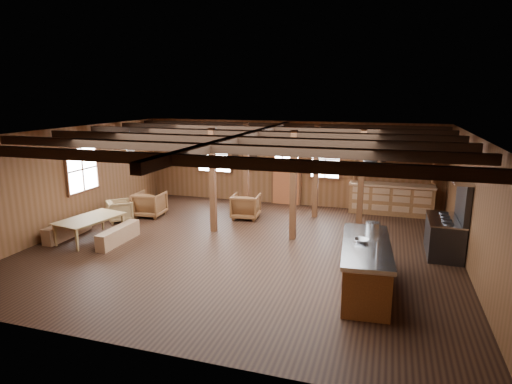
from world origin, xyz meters
TOP-DOWN VIEW (x-y plane):
  - room at (0.00, 0.00)m, footprint 10.04×9.04m
  - ceiling_joists at (0.00, 0.18)m, footprint 9.80×8.82m
  - timber_posts at (0.52, 2.08)m, footprint 3.95×2.35m
  - back_door at (0.00, 4.45)m, footprint 1.02×0.08m
  - window_back_left at (-2.60, 4.46)m, footprint 1.32×0.06m
  - window_back_right at (1.30, 4.46)m, footprint 1.02×0.06m
  - window_left at (-4.96, 0.50)m, footprint 0.14×1.24m
  - notice_boards at (-1.50, 4.46)m, footprint 1.08×0.03m
  - back_counter at (3.40, 4.20)m, footprint 2.55×0.60m
  - pendant_lamps at (-2.25, 1.00)m, footprint 1.86×2.36m
  - pot_rack at (2.97, 0.26)m, footprint 0.45×3.00m
  - kitchen_island at (2.96, -1.51)m, footprint 1.07×2.56m
  - step_stool at (3.00, -0.05)m, footprint 0.50×0.40m
  - commercial_range at (4.65, 0.96)m, footprint 0.78×1.49m
  - dining_table at (-3.90, -0.62)m, footprint 1.21×1.80m
  - bench_wall at (-4.65, -0.62)m, footprint 0.29×1.52m
  - bench_aisle at (-3.11, -0.62)m, footprint 0.28×1.49m
  - armchair_a at (-3.62, 1.75)m, footprint 0.86×0.89m
  - armchair_b at (-0.75, 2.41)m, footprint 0.88×0.90m
  - armchair_c at (-4.20, 1.05)m, footprint 0.96×0.96m
  - counter_pot at (3.03, -0.66)m, footprint 0.29×0.29m
  - bowl at (2.87, -1.45)m, footprint 0.30×0.30m

SIDE VIEW (x-z plane):
  - step_stool at x=3.00m, z-range 0.00..0.39m
  - bench_aisle at x=-3.11m, z-range 0.00..0.41m
  - bench_wall at x=-4.65m, z-range 0.00..0.42m
  - dining_table at x=-3.90m, z-range 0.00..0.59m
  - armchair_c at x=-4.20m, z-range 0.00..0.62m
  - armchair_b at x=-0.75m, z-range 0.00..0.74m
  - armchair_a at x=-3.62m, z-range 0.00..0.76m
  - kitchen_island at x=2.96m, z-range -0.12..1.08m
  - back_counter at x=3.40m, z-range -0.62..1.83m
  - commercial_range at x=4.65m, z-range -0.31..1.52m
  - back_door at x=0.00m, z-range -0.19..1.96m
  - bowl at x=2.87m, z-range 0.94..1.01m
  - counter_pot at x=3.03m, z-range 0.94..1.11m
  - room at x=0.00m, z-range -0.02..2.82m
  - timber_posts at x=0.52m, z-range 0.00..2.80m
  - window_back_left at x=-2.60m, z-range 0.94..2.26m
  - window_back_right at x=1.30m, z-range 0.94..2.26m
  - window_left at x=-4.96m, z-range 0.94..2.26m
  - notice_boards at x=-1.50m, z-range 1.19..2.09m
  - pendant_lamps at x=-2.25m, z-range 1.92..2.58m
  - pot_rack at x=2.97m, z-range 2.04..2.49m
  - ceiling_joists at x=0.00m, z-range 2.59..2.77m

